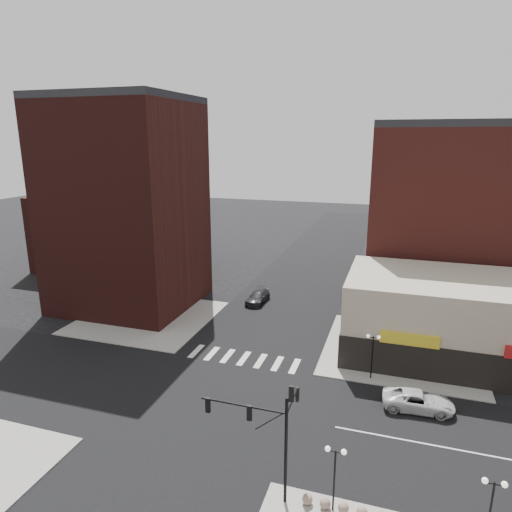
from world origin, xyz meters
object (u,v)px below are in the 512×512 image
(traffic_signal, at_px, (272,423))
(street_lamp_ne, at_px, (373,345))
(street_lamp_se_a, at_px, (335,463))
(dark_sedan_north, at_px, (258,297))
(white_suv, at_px, (418,401))
(street_lamp_se_b, at_px, (493,496))

(traffic_signal, bearing_deg, street_lamp_ne, 73.25)
(street_lamp_se_a, distance_m, dark_sedan_north, 34.82)
(street_lamp_se_a, height_order, white_suv, street_lamp_se_a)
(street_lamp_se_a, distance_m, street_lamp_se_b, 8.00)
(traffic_signal, relative_size, street_lamp_se_b, 1.87)
(street_lamp_se_b, height_order, white_suv, street_lamp_se_b)
(street_lamp_se_a, xyz_separation_m, street_lamp_se_b, (8.00, 0.00, 0.00))
(traffic_signal, distance_m, dark_sedan_north, 33.44)
(street_lamp_se_a, distance_m, street_lamp_ne, 16.03)
(street_lamp_se_b, bearing_deg, white_suv, 104.07)
(traffic_signal, height_order, street_lamp_se_a, traffic_signal)
(street_lamp_se_b, distance_m, white_suv, 12.96)
(street_lamp_se_a, relative_size, street_lamp_ne, 1.00)
(traffic_signal, distance_m, street_lamp_ne, 16.62)
(street_lamp_se_a, relative_size, white_suv, 0.76)
(street_lamp_ne, xyz_separation_m, white_suv, (3.91, -3.67, -2.53))
(traffic_signal, height_order, street_lamp_se_b, traffic_signal)
(dark_sedan_north, bearing_deg, street_lamp_ne, -43.40)
(traffic_signal, height_order, white_suv, traffic_signal)
(dark_sedan_north, bearing_deg, street_lamp_se_a, -63.64)
(street_lamp_se_a, bearing_deg, white_suv, 68.27)
(street_lamp_se_b, relative_size, street_lamp_ne, 1.00)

